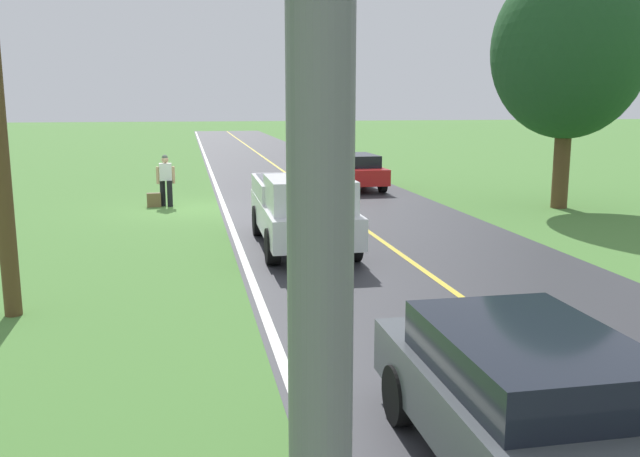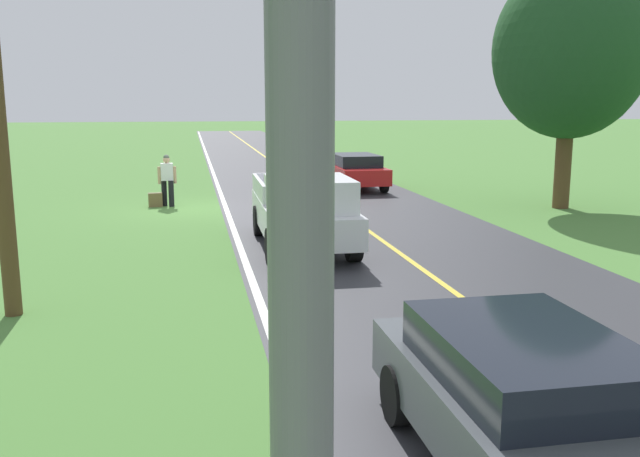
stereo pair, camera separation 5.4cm
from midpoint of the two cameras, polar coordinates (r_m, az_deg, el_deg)
The scene contains 11 objects.
ground_plane at distance 22.91m, azimuth -10.78°, elevation 1.66°, with size 200.00×200.00×0.00m, color #4C7F38.
road_surface at distance 23.40m, azimuth 0.80°, elevation 2.04°, with size 7.63×120.00×0.00m, color #333338.
lane_edge_line at distance 22.94m, azimuth -8.12°, elevation 1.77°, with size 0.16×117.60×0.00m, color silver.
lane_centre_line at distance 23.40m, azimuth 0.80°, elevation 2.05°, with size 0.14×117.60×0.00m, color gold.
hitchhiker_walking at distance 23.51m, azimuth -12.93°, elevation 4.22°, with size 0.62×0.51×1.75m.
suitcase_carried at distance 23.50m, azimuth -13.87°, elevation 2.34°, with size 0.20×0.46×0.47m, color brown.
pickup_truck_passing at distance 16.18m, azimuth -1.52°, elevation 1.61°, with size 2.16×5.43×1.82m.
traffic_light_mast at distance 1.55m, azimuth -6.60°, elevation 12.27°, with size 0.61×0.32×5.20m.
tree_far_side_near at distance 23.85m, azimuth 20.15°, elevation 13.89°, with size 4.94×4.94×7.97m.
sedan_near_oncoming at distance 27.62m, azimuth 2.74°, elevation 4.93°, with size 1.97×4.42×1.41m.
sedan_ahead_same_lane at distance 6.72m, azimuth 17.36°, elevation -14.03°, with size 1.94×4.41×1.41m.
Camera 1 is at (0.13, 22.63, 3.51)m, focal length 38.02 mm.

